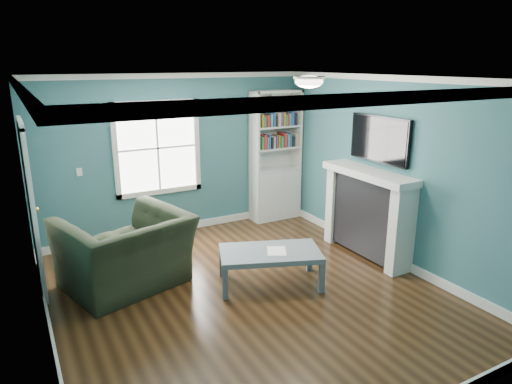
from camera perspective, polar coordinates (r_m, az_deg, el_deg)
floor at (r=5.80m, az=-1.05°, el=-12.53°), size 5.00×5.00×0.00m
room_walls at (r=5.23m, az=-1.14°, el=2.86°), size 5.00×5.00×5.00m
trim at (r=5.32m, az=-1.12°, el=-0.76°), size 4.50×5.00×2.60m
window at (r=7.42m, az=-12.20°, el=5.38°), size 1.40×0.06×1.50m
bookshelf at (r=8.18m, az=2.40°, el=2.94°), size 0.90×0.35×2.31m
fireplace at (r=6.82m, az=13.79°, el=-2.72°), size 0.44×1.58×1.30m
tv at (r=6.64m, az=15.18°, el=6.39°), size 0.06×1.10×0.65m
door at (r=6.16m, az=-26.28°, el=-1.71°), size 0.12×0.98×2.17m
ceiling_fixture at (r=5.66m, az=6.66°, el=13.64°), size 0.38×0.38×0.15m
light_switch at (r=7.23m, az=-21.21°, el=2.35°), size 0.08×0.01×0.12m
recliner at (r=5.95m, az=-16.09°, el=-5.77°), size 1.65×1.30×1.26m
coffee_table at (r=5.85m, az=1.77°, el=-7.90°), size 1.43×1.10×0.46m
paper_sheet at (r=5.82m, az=2.59°, el=-7.37°), size 0.35×0.37×0.00m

